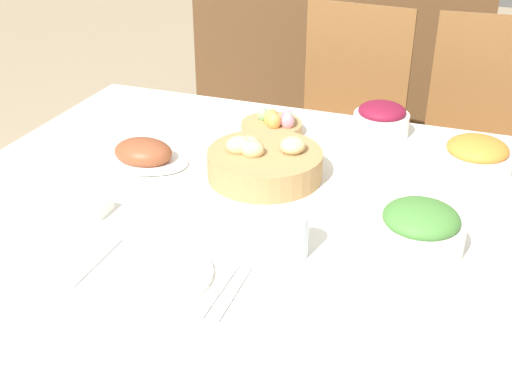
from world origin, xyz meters
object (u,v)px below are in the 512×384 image
at_px(chair_far_right, 480,150).
at_px(dinner_plate, 157,274).
at_px(ham_platter, 144,154).
at_px(spoon, 234,293).
at_px(knife, 220,290).
at_px(drinking_cup, 293,235).
at_px(egg_basket, 273,125).
at_px(bread_basket, 264,162).
at_px(chair_far_center, 343,131).
at_px(green_salad_bowl, 420,229).
at_px(fork, 98,262).
at_px(carrot_bowl, 476,155).
at_px(butter_dish, 89,206).
at_px(sideboard, 339,64).
at_px(beet_salad_bowl, 381,120).

distance_m(chair_far_right, dinner_plate, 1.50).
distance_m(ham_platter, spoon, 0.66).
bearing_deg(knife, drinking_cup, 61.05).
bearing_deg(egg_basket, chair_far_right, 43.37).
distance_m(knife, drinking_cup, 0.20).
bearing_deg(bread_basket, dinner_plate, -96.63).
xyz_separation_m(dinner_plate, spoon, (0.17, 0.00, -0.00)).
bearing_deg(chair_far_center, green_salad_bowl, -63.75).
bearing_deg(knife, fork, -179.40).
relative_size(carrot_bowl, butter_dish, 1.92).
height_order(carrot_bowl, fork, carrot_bowl).
bearing_deg(sideboard, chair_far_right, -51.86).
height_order(bread_basket, beet_salad_bowl, bread_basket).
height_order(egg_basket, ham_platter, egg_basket).
distance_m(bread_basket, fork, 0.54).
height_order(egg_basket, knife, egg_basket).
bearing_deg(spoon, chair_far_right, 71.86).
distance_m(chair_far_right, beet_salad_bowl, 0.62).
relative_size(bread_basket, spoon, 1.66).
distance_m(chair_far_center, carrot_bowl, 0.83).
bearing_deg(dinner_plate, spoon, 0.00).
bearing_deg(sideboard, ham_platter, -93.89).
relative_size(chair_far_right, butter_dish, 10.04).
bearing_deg(knife, dinner_plate, -179.40).
relative_size(green_salad_bowl, butter_dish, 1.95).
relative_size(green_salad_bowl, beet_salad_bowl, 1.16).
height_order(chair_far_right, carrot_bowl, chair_far_right).
relative_size(chair_far_right, knife, 5.44).
bearing_deg(carrot_bowl, drinking_cup, -121.38).
bearing_deg(chair_far_right, egg_basket, -140.13).
xyz_separation_m(chair_far_center, drinking_cup, (0.15, -1.19, 0.26)).
height_order(ham_platter, dinner_plate, ham_platter).
height_order(ham_platter, green_salad_bowl, green_salad_bowl).
distance_m(beet_salad_bowl, fork, 0.99).
height_order(knife, drinking_cup, drinking_cup).
bearing_deg(sideboard, green_salad_bowl, -72.27).
height_order(beet_salad_bowl, butter_dish, beet_salad_bowl).
xyz_separation_m(chair_far_center, green_salad_bowl, (0.40, -1.07, 0.26)).
distance_m(chair_far_right, bread_basket, 1.05).
xyz_separation_m(bread_basket, green_salad_bowl, (0.43, -0.21, 0.01)).
distance_m(dinner_plate, drinking_cup, 0.30).
relative_size(chair_far_right, green_salad_bowl, 5.16).
bearing_deg(sideboard, chair_far_center, -75.72).
bearing_deg(carrot_bowl, egg_basket, 175.91).
height_order(chair_far_right, ham_platter, chair_far_right).
xyz_separation_m(carrot_bowl, drinking_cup, (-0.35, -0.57, 0.01)).
bearing_deg(dinner_plate, drinking_cup, 35.66).
distance_m(sideboard, spoon, 2.36).
height_order(carrot_bowl, butter_dish, carrot_bowl).
xyz_separation_m(green_salad_bowl, spoon, (-0.32, -0.29, -0.05)).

